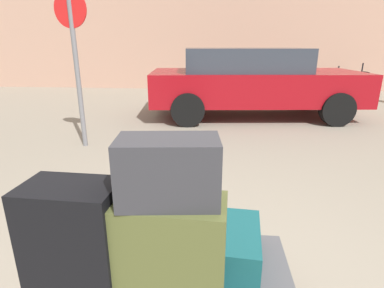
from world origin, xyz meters
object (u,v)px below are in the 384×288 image
(suitcase_tan_stacked_top, at_px, (127,238))
(duffel_bag_charcoal_topmost_pile, at_px, (168,171))
(bollard_kerb_mid, at_px, (337,91))
(suitcase_teal_rear_left, at_px, (210,243))
(parked_car, at_px, (252,81))
(bicycle_leaning, at_px, (344,82))
(suitcase_black_rear_right, at_px, (78,260))
(suitcase_olive_front_left, at_px, (171,270))
(bollard_kerb_near, at_px, (290,91))
(no_parking_sign, at_px, (75,53))

(suitcase_tan_stacked_top, height_order, duffel_bag_charcoal_topmost_pile, duffel_bag_charcoal_topmost_pile)
(bollard_kerb_mid, bearing_deg, suitcase_teal_rear_left, -114.38)
(duffel_bag_charcoal_topmost_pile, distance_m, parked_car, 5.73)
(duffel_bag_charcoal_topmost_pile, height_order, parked_car, parked_car)
(suitcase_teal_rear_left, bearing_deg, bicycle_leaning, 70.23)
(suitcase_teal_rear_left, distance_m, suitcase_black_rear_right, 0.73)
(suitcase_black_rear_right, distance_m, bicycle_leaning, 9.96)
(suitcase_olive_front_left, bearing_deg, parked_car, 84.12)
(suitcase_teal_rear_left, xyz_separation_m, suitcase_tan_stacked_top, (-0.46, -0.01, 0.01))
(suitcase_olive_front_left, distance_m, bollard_kerb_near, 7.89)
(bollard_kerb_near, height_order, no_parking_sign, no_parking_sign)
(suitcase_olive_front_left, relative_size, no_parking_sign, 0.28)
(suitcase_teal_rear_left, distance_m, suitcase_tan_stacked_top, 0.46)
(suitcase_black_rear_right, bearing_deg, suitcase_teal_rear_left, 44.59)
(suitcase_olive_front_left, height_order, bicycle_leaning, bicycle_leaning)
(suitcase_teal_rear_left, relative_size, bollard_kerb_mid, 0.93)
(bollard_kerb_near, bearing_deg, bicycle_leaning, 34.66)
(duffel_bag_charcoal_topmost_pile, bearing_deg, suitcase_black_rear_right, 174.08)
(bicycle_leaning, bearing_deg, suitcase_teal_rear_left, -114.77)
(suitcase_black_rear_right, xyz_separation_m, duffel_bag_charcoal_topmost_pile, (0.38, -0.00, 0.40))
(suitcase_teal_rear_left, bearing_deg, bollard_kerb_near, 79.45)
(suitcase_black_rear_right, height_order, duffel_bag_charcoal_topmost_pile, duffel_bag_charcoal_topmost_pile)
(no_parking_sign, bearing_deg, suitcase_tan_stacked_top, -62.25)
(suitcase_teal_rear_left, xyz_separation_m, bollard_kerb_near, (1.98, 7.13, -0.15))
(parked_car, height_order, bicycle_leaning, parked_car)
(suitcase_tan_stacked_top, bearing_deg, suitcase_black_rear_right, -94.96)
(suitcase_black_rear_right, height_order, bollard_kerb_near, suitcase_black_rear_right)
(parked_car, distance_m, bicycle_leaning, 4.56)
(parked_car, relative_size, bollard_kerb_near, 7.62)
(suitcase_black_rear_right, distance_m, parked_car, 5.79)
(suitcase_olive_front_left, relative_size, duffel_bag_charcoal_topmost_pile, 1.72)
(no_parking_sign, bearing_deg, bollard_kerb_mid, 38.93)
(suitcase_olive_front_left, bearing_deg, bollard_kerb_near, 77.38)
(suitcase_teal_rear_left, relative_size, suitcase_tan_stacked_top, 1.02)
(no_parking_sign, bearing_deg, bollard_kerb_near, 46.68)
(parked_car, relative_size, bicycle_leaning, 2.57)
(suitcase_black_rear_right, bearing_deg, bicycle_leaning, 66.45)
(bollard_kerb_near, bearing_deg, suitcase_olive_front_left, -105.64)
(duffel_bag_charcoal_topmost_pile, height_order, no_parking_sign, no_parking_sign)
(suitcase_teal_rear_left, bearing_deg, duffel_bag_charcoal_topmost_pile, -101.93)
(suitcase_tan_stacked_top, xyz_separation_m, bollard_kerb_mid, (3.69, 7.14, -0.16))
(suitcase_olive_front_left, bearing_deg, no_parking_sign, 121.84)
(suitcase_teal_rear_left, bearing_deg, suitcase_black_rear_right, -133.22)
(bollard_kerb_near, distance_m, bollard_kerb_mid, 1.25)
(suitcase_olive_front_left, height_order, parked_car, parked_car)
(suitcase_olive_front_left, height_order, no_parking_sign, no_parking_sign)
(suitcase_black_rear_right, bearing_deg, suitcase_olive_front_left, 2.50)
(bollard_kerb_mid, bearing_deg, suitcase_black_rear_right, -116.29)
(suitcase_teal_rear_left, bearing_deg, bollard_kerb_mid, 70.63)
(suitcase_teal_rear_left, height_order, duffel_bag_charcoal_topmost_pile, duffel_bag_charcoal_topmost_pile)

